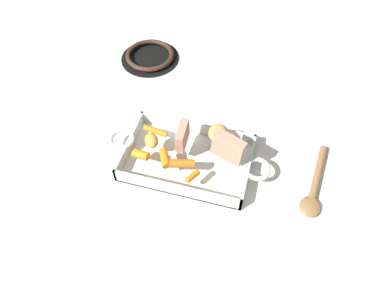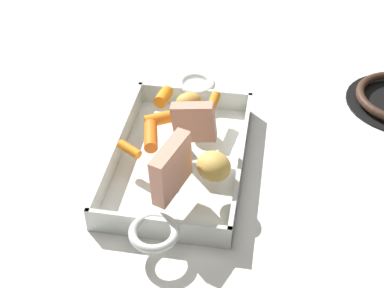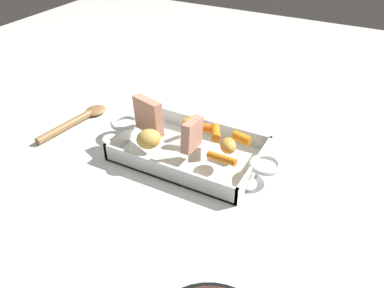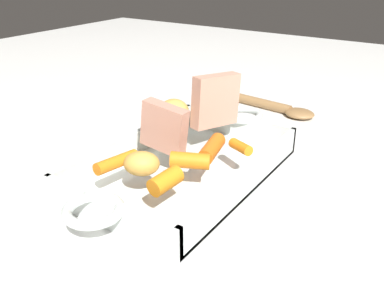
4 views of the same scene
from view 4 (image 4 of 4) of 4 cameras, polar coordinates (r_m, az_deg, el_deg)
The scene contains 12 objects.
ground_plane at distance 0.63m, azimuth -0.94°, elevation -4.16°, with size 2.38×2.38×0.00m, color silver.
roasting_dish at distance 0.63m, azimuth -0.95°, elevation -3.09°, with size 0.44×0.21×0.04m.
roast_slice_thick at distance 0.68m, azimuth 3.19°, elevation 5.83°, with size 0.02×0.08×0.08m, color tan.
roast_slice_thin at distance 0.60m, azimuth -3.75°, elevation 2.23°, with size 0.02×0.07×0.07m, color tan.
baby_carrot_southeast at distance 0.55m, azimuth -0.27°, elevation -2.23°, with size 0.02×0.02×0.05m, color orange.
baby_carrot_northeast at distance 0.50m, azimuth -3.56°, elevation -4.95°, with size 0.02×0.02×0.04m, color orange.
baby_carrot_southwest at distance 0.59m, azimuth 2.72°, elevation -0.57°, with size 0.02×0.02×0.06m, color orange.
baby_carrot_northwest at distance 0.56m, azimuth -10.05°, elevation -2.38°, with size 0.02×0.02×0.07m, color orange.
baby_carrot_center_left at distance 0.60m, azimuth 6.53°, elevation -0.37°, with size 0.01×0.01×0.04m, color orange.
potato_golden_small at distance 0.69m, azimuth -2.42°, elevation 4.28°, with size 0.05×0.05×0.04m, color gold.
potato_near_roast at distance 0.53m, azimuth -6.41°, elevation -2.74°, with size 0.05×0.04×0.03m, color gold.
serving_spoon at distance 0.90m, azimuth 10.82°, elevation 4.96°, with size 0.06×0.22×0.02m.
Camera 4 is at (0.46, 0.31, 0.30)m, focal length 39.81 mm.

